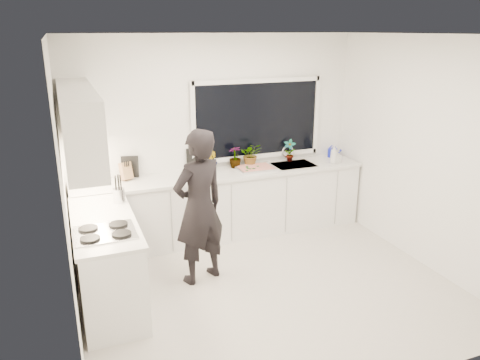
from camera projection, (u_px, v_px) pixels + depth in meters
name	position (u px, v px, depth m)	size (l,w,h in m)	color
floor	(267.00, 287.00, 5.25)	(4.00, 3.50, 0.02)	beige
wall_back	(216.00, 136.00, 6.39)	(4.00, 0.02, 2.70)	white
wall_left	(63.00, 195.00, 4.14)	(0.02, 3.50, 2.70)	white
wall_right	(424.00, 153.00, 5.52)	(0.02, 3.50, 2.70)	white
ceiling	(272.00, 33.00, 4.41)	(4.00, 3.50, 0.02)	white
window	(257.00, 119.00, 6.51)	(1.80, 0.02, 1.00)	black
base_cabinets_back	(224.00, 206.00, 6.40)	(3.92, 0.58, 0.88)	white
base_cabinets_left	(107.00, 262.00, 4.85)	(0.58, 1.60, 0.88)	white
countertop_back	(224.00, 174.00, 6.25)	(3.94, 0.62, 0.04)	silver
countertop_left	(103.00, 222.00, 4.71)	(0.62, 1.60, 0.04)	silver
upper_cabinets	(79.00, 123.00, 4.68)	(0.34, 2.10, 0.70)	white
sink	(294.00, 168.00, 6.63)	(0.58, 0.42, 0.14)	silver
faucet	(288.00, 154.00, 6.75)	(0.03, 0.03, 0.22)	silver
stovetop	(105.00, 232.00, 4.38)	(0.56, 0.48, 0.03)	black
person	(199.00, 207.00, 5.13)	(0.64, 0.42, 1.76)	black
pizza_tray	(255.00, 168.00, 6.37)	(0.50, 0.37, 0.03)	#B0B0B5
pizza	(255.00, 167.00, 6.37)	(0.45, 0.32, 0.01)	#A9161B
watering_can	(332.00, 153.00, 6.98)	(0.14, 0.14, 0.13)	#141EBB
paper_towel_roll	(85.00, 175.00, 5.70)	(0.11, 0.11, 0.26)	white
knife_block	(126.00, 172.00, 5.91)	(0.13, 0.10, 0.22)	olive
utensil_crock	(119.00, 195.00, 5.15)	(0.13, 0.13, 0.16)	#B9B9BE
picture_frame_large	(130.00, 167.00, 6.01)	(0.22, 0.02, 0.28)	black
picture_frame_small	(196.00, 159.00, 6.31)	(0.25, 0.02, 0.30)	black
herb_plants	(250.00, 155.00, 6.50)	(1.36, 0.33, 0.33)	#26662D
soap_bottles	(335.00, 155.00, 6.64)	(0.18, 0.13, 0.27)	#D8BF66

